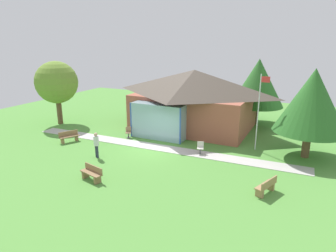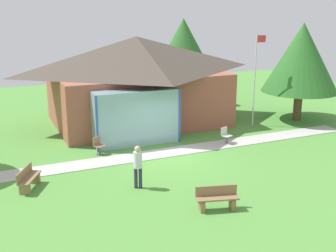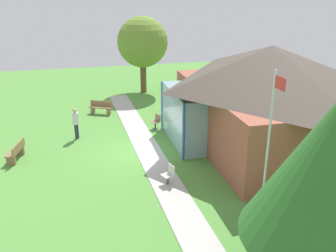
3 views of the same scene
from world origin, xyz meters
name	(u,v)px [view 3 (image 3 of 3)]	position (x,y,z in m)	size (l,w,h in m)	color
ground_plane	(136,153)	(0.00, 0.00, 0.00)	(44.00, 44.00, 0.00)	#54933D
pavilion	(265,96)	(0.57, 6.50, 2.68)	(10.68, 8.60, 5.17)	#A35642
footpath	(149,151)	(0.00, 0.63, 0.01)	(21.28, 1.30, 0.03)	#BCB7B2
flagpole	(269,143)	(6.74, 3.32, 3.00)	(0.64, 0.08, 5.42)	silver
bench_mid_left	(101,108)	(-6.60, -1.24, 0.40)	(1.06, 1.54, 0.84)	olive
bench_front_center	(16,152)	(-0.67, -5.69, 0.40)	(1.56, 0.78, 0.84)	olive
patio_chair_west	(156,122)	(-3.06, 1.68, 0.42)	(0.60, 0.60, 0.86)	#8C6B4C
patio_chair_lawn_spare	(169,175)	(3.43, 0.81, 0.42)	(0.56, 0.56, 0.86)	beige
visitor_strolling_lawn	(76,121)	(-2.61, -2.84, 1.02)	(0.34, 0.34, 1.74)	#2D3347
tree_west_hedge	(143,42)	(-11.21, 2.45, 3.88)	(3.84, 3.84, 5.82)	brown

